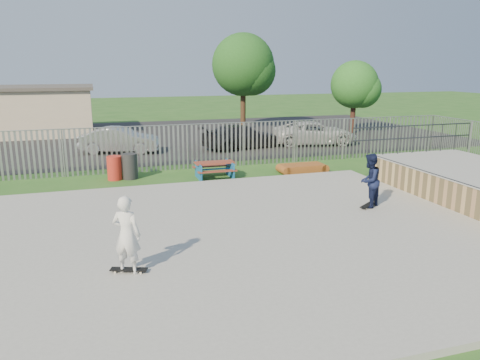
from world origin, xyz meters
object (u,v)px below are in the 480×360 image
object	(u,v)px
trash_bin_grey	(130,166)
tree_mid	(243,65)
picnic_table	(214,170)
car_white	(315,133)
skater_white	(127,235)
car_silver	(120,140)
funbox	(302,168)
tree_right	(354,85)
car_dark	(241,137)
trash_bin_red	(114,168)
skater_navy	(369,181)

from	to	relation	value
trash_bin_grey	tree_mid	xyz separation A→B (m)	(9.08, 13.22, 4.05)
picnic_table	car_white	distance (m)	9.97
picnic_table	skater_white	size ratio (longest dim) A/B	0.94
car_silver	car_white	xyz separation A→B (m)	(11.03, -0.62, -0.01)
funbox	tree_right	xyz separation A→B (m)	(8.33, 10.03, 3.10)
car_dark	trash_bin_red	bearing A→B (deg)	113.18
car_white	tree_mid	size ratio (longest dim) A/B	0.71
funbox	skater_navy	distance (m)	5.83
car_silver	skater_navy	bearing A→B (deg)	-137.06
car_silver	trash_bin_red	bearing A→B (deg)	-170.51
funbox	car_dark	distance (m)	6.62
trash_bin_grey	skater_navy	size ratio (longest dim) A/B	0.61
trash_bin_grey	tree_right	xyz separation A→B (m)	(15.55, 8.98, 2.75)
trash_bin_red	trash_bin_grey	xyz separation A→B (m)	(0.61, -0.01, 0.04)
car_dark	tree_mid	distance (m)	9.01
trash_bin_grey	skater_navy	distance (m)	9.65
trash_bin_grey	skater_navy	world-z (taller)	skater_navy
picnic_table	tree_mid	xyz separation A→B (m)	(5.75, 14.12, 4.23)
car_dark	tree_right	distance (m)	10.05
trash_bin_red	skater_navy	distance (m)	10.11
tree_mid	skater_white	world-z (taller)	tree_mid
tree_mid	trash_bin_red	bearing A→B (deg)	-126.26
picnic_table	skater_white	xyz separation A→B (m)	(-4.11, -8.57, 0.67)
funbox	trash_bin_red	xyz separation A→B (m)	(-7.84, 1.06, 0.30)
tree_right	car_white	bearing A→B (deg)	-142.36
car_silver	car_white	bearing A→B (deg)	-78.33
tree_mid	skater_navy	world-z (taller)	tree_mid
picnic_table	tree_right	distance (m)	15.99
car_dark	tree_right	size ratio (longest dim) A/B	0.93
trash_bin_grey	skater_navy	xyz separation A→B (m)	(6.84, -6.80, 0.49)
trash_bin_red	car_dark	bearing A→B (deg)	37.79
car_dark	skater_white	bearing A→B (deg)	139.52
trash_bin_grey	car_dark	bearing A→B (deg)	40.38
funbox	tree_right	bearing A→B (deg)	50.10
car_dark	car_white	distance (m)	4.51
funbox	trash_bin_grey	bearing A→B (deg)	171.58
picnic_table	skater_navy	world-z (taller)	skater_navy
tree_mid	car_white	bearing A→B (deg)	-76.09
picnic_table	trash_bin_red	distance (m)	4.04
funbox	tree_mid	size ratio (longest dim) A/B	0.27
tree_right	skater_navy	bearing A→B (deg)	-118.92
trash_bin_red	car_dark	size ratio (longest dim) A/B	0.21
picnic_table	car_silver	world-z (taller)	car_silver
car_white	skater_white	world-z (taller)	skater_white
trash_bin_red	tree_mid	distance (m)	16.88
car_dark	tree_mid	bearing A→B (deg)	-33.19
picnic_table	tree_right	bearing A→B (deg)	39.87
car_white	trash_bin_grey	bearing A→B (deg)	127.25
skater_white	picnic_table	bearing A→B (deg)	-85.65
tree_mid	tree_right	world-z (taller)	tree_mid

